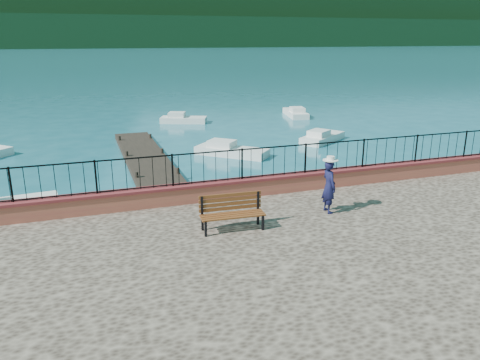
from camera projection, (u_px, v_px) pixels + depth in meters
ground at (300, 283)px, 12.04m from camera, size 2000.00×2000.00×0.00m
parapet at (251, 187)px, 14.95m from camera, size 28.00×0.46×0.58m
railing at (251, 164)px, 14.73m from camera, size 27.00×0.05×0.95m
dock at (151, 167)px, 22.22m from camera, size 2.00×16.00×0.30m
far_forest at (80, 32)px, 280.58m from camera, size 900.00×60.00×18.00m
foothills at (77, 14)px, 331.01m from camera, size 900.00×120.00×44.00m
companion_hill at (261, 42)px, 586.84m from camera, size 448.00×384.00×180.00m
park_bench at (232, 219)px, 12.27m from camera, size 1.72×0.65×0.94m
person at (329, 187)px, 13.38m from camera, size 0.38×0.57×1.55m
hat at (331, 158)px, 13.14m from camera, size 0.44×0.44×0.12m
boat_1 at (232, 148)px, 24.94m from camera, size 3.75×3.62×0.80m
boat_2 at (323, 135)px, 28.28m from camera, size 3.60×3.02×0.80m
boat_4 at (184, 117)px, 34.51m from camera, size 3.57×2.46×0.80m
boat_5 at (296, 111)px, 37.48m from camera, size 2.08×4.04×0.80m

